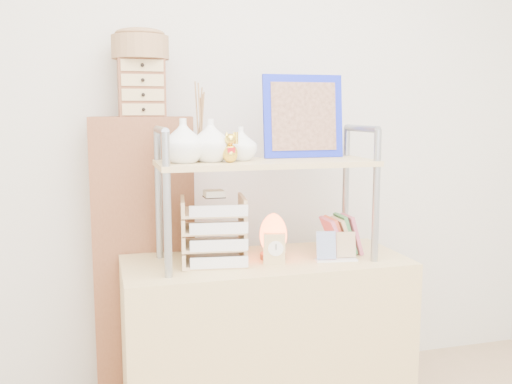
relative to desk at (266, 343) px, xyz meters
The scene contains 9 objects.
desk is the anchor object (origin of this frame).
cabinet 0.67m from the desk, 142.01° to the left, with size 0.45×0.24×1.35m, color brown.
hutch 0.82m from the desk, behind, with size 0.90×0.34×0.78m.
letter_tray 0.55m from the desk, behind, with size 0.28×0.27×0.31m.
salt_lamp 0.48m from the desk, ahead, with size 0.13×0.12×0.20m.
desk_clock 0.45m from the desk, 79.51° to the right, with size 0.10×0.06×0.13m.
postcard_stand 0.51m from the desk, 19.10° to the right, with size 0.18×0.07×0.13m.
drawer_chest 1.25m from the desk, 143.71° to the left, with size 0.20×0.16×0.25m.
woven_basket 1.40m from the desk, 143.54° to the left, with size 0.25×0.25×0.10m, color brown.
Camera 1 is at (-0.67, -1.06, 1.38)m, focal length 40.00 mm.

